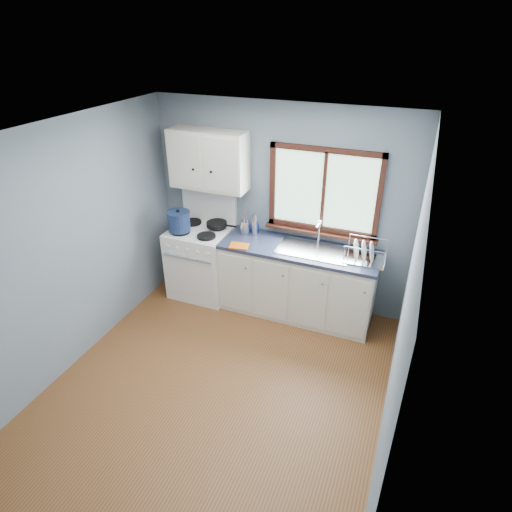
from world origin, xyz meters
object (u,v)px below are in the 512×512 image
at_px(gas_range, 202,260).
at_px(utensil_crock, 245,227).
at_px(base_cabinets, 297,284).
at_px(stockpot, 179,221).
at_px(thermos, 255,225).
at_px(dish_rack, 364,255).
at_px(sink, 313,255).
at_px(skillet, 217,224).

xyz_separation_m(gas_range, utensil_crock, (0.57, 0.15, 0.51)).
height_order(base_cabinets, stockpot, stockpot).
xyz_separation_m(stockpot, thermos, (0.89, 0.29, -0.03)).
height_order(base_cabinets, dish_rack, dish_rack).
height_order(thermos, dish_rack, thermos).
bearing_deg(base_cabinets, dish_rack, -0.90).
xyz_separation_m(sink, skillet, (-1.30, 0.11, 0.13)).
bearing_deg(gas_range, base_cabinets, 0.82).
relative_size(base_cabinets, sink, 2.20).
xyz_separation_m(base_cabinets, dish_rack, (0.76, -0.01, 0.57)).
xyz_separation_m(base_cabinets, stockpot, (-1.50, -0.17, 0.68)).
relative_size(skillet, stockpot, 1.10).
xyz_separation_m(gas_range, thermos, (0.70, 0.14, 0.57)).
xyz_separation_m(utensil_crock, dish_rack, (1.49, -0.15, -0.02)).
height_order(gas_range, skillet, gas_range).
relative_size(stockpot, utensil_crock, 0.88).
bearing_deg(base_cabinets, thermos, 169.04).
bearing_deg(dish_rack, base_cabinets, 178.61).
bearing_deg(thermos, utensil_crock, 172.93).
relative_size(thermos, dish_rack, 0.63).
bearing_deg(dish_rack, gas_range, 179.70).
height_order(gas_range, utensil_crock, gas_range).
bearing_deg(gas_range, skillet, 34.93).
xyz_separation_m(skillet, stockpot, (-0.38, -0.28, 0.10)).
relative_size(base_cabinets, thermos, 6.61).
xyz_separation_m(stockpot, dish_rack, (2.25, 0.16, -0.10)).
relative_size(stockpot, thermos, 1.31).
bearing_deg(dish_rack, utensil_crock, 173.93).
xyz_separation_m(thermos, dish_rack, (1.36, -0.13, -0.08)).
distance_m(stockpot, dish_rack, 2.26).
xyz_separation_m(gas_range, sink, (1.49, 0.02, 0.37)).
bearing_deg(dish_rack, stockpot, -176.40).
distance_m(skillet, stockpot, 0.48).
distance_m(gas_range, utensil_crock, 0.78).
xyz_separation_m(base_cabinets, skillet, (-1.12, 0.11, 0.58)).
height_order(utensil_crock, dish_rack, utensil_crock).
height_order(base_cabinets, thermos, thermos).
relative_size(sink, stockpot, 2.30).
distance_m(gas_range, dish_rack, 2.12).
distance_m(base_cabinets, skillet, 1.27).
bearing_deg(stockpot, thermos, 18.07).
height_order(gas_range, base_cabinets, gas_range).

